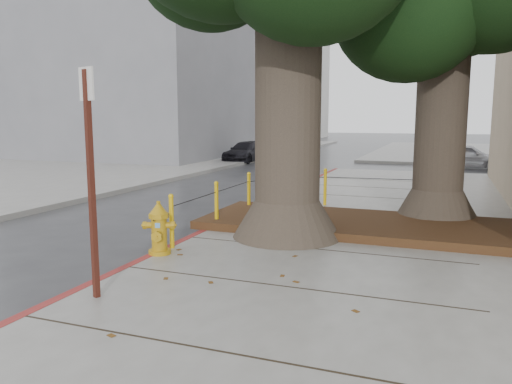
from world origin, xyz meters
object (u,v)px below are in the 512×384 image
(signpost, at_px, (91,171))
(car_dark, at_px, (246,152))
(car_silver, at_px, (466,156))
(fire_hydrant, at_px, (159,228))

(signpost, height_order, car_dark, signpost)
(car_silver, xyz_separation_m, car_dark, (-10.92, -0.23, -0.05))
(fire_hydrant, distance_m, car_silver, 18.88)
(fire_hydrant, bearing_deg, signpost, -101.97)
(signpost, height_order, car_silver, signpost)
(signpost, xyz_separation_m, car_dark, (-5.99, 19.91, -1.21))
(fire_hydrant, xyz_separation_m, signpost, (0.32, -2.00, 1.16))
(fire_hydrant, relative_size, car_dark, 0.24)
(fire_hydrant, distance_m, car_dark, 18.78)
(car_silver, bearing_deg, signpost, 168.35)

